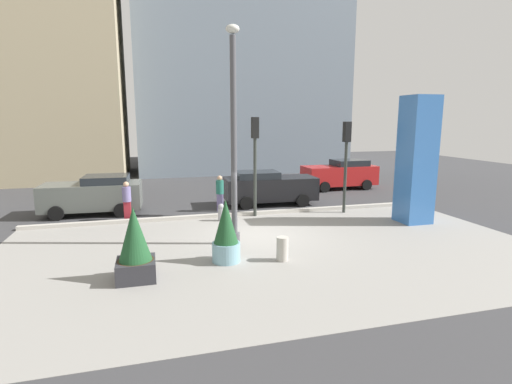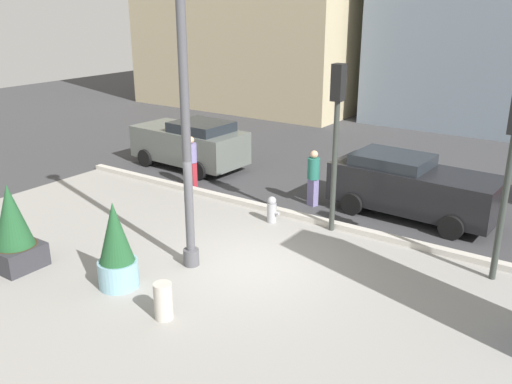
# 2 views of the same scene
# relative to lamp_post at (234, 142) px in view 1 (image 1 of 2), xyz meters

# --- Properties ---
(ground_plane) EXTENTS (60.00, 60.00, 0.00)m
(ground_plane) POSITION_rel_lamp_post_xyz_m (1.15, 4.76, -3.51)
(ground_plane) COLOR #38383A
(plaza_pavement) EXTENTS (18.00, 10.00, 0.02)m
(plaza_pavement) POSITION_rel_lamp_post_xyz_m (1.15, -1.24, -3.51)
(plaza_pavement) COLOR gray
(plaza_pavement) RESTS_ON ground_plane
(curb_strip) EXTENTS (18.00, 0.24, 0.16)m
(curb_strip) POSITION_rel_lamp_post_xyz_m (1.15, 3.88, -3.43)
(curb_strip) COLOR #B7B2A8
(curb_strip) RESTS_ON ground_plane
(lamp_post) EXTENTS (0.44, 0.44, 7.20)m
(lamp_post) POSITION_rel_lamp_post_xyz_m (0.00, 0.00, 0.00)
(lamp_post) COLOR #4C4C51
(lamp_post) RESTS_ON ground_plane
(art_pillar_blue) EXTENTS (1.18, 1.18, 5.21)m
(art_pillar_blue) POSITION_rel_lamp_post_xyz_m (7.84, 0.96, -0.91)
(art_pillar_blue) COLOR #3870BC
(art_pillar_blue) RESTS_ON ground_plane
(potted_plant_near_left) EXTENTS (0.85, 0.85, 1.92)m
(potted_plant_near_left) POSITION_rel_lamp_post_xyz_m (-0.61, -1.63, -2.62)
(potted_plant_near_left) COLOR #7AA8B7
(potted_plant_near_left) RESTS_ON ground_plane
(potted_plant_near_right) EXTENTS (1.02, 1.02, 2.01)m
(potted_plant_near_right) POSITION_rel_lamp_post_xyz_m (-3.20, -2.34, -2.59)
(potted_plant_near_right) COLOR #2D2D33
(potted_plant_near_right) RESTS_ON ground_plane
(fire_hydrant) EXTENTS (0.36, 0.26, 0.75)m
(fire_hydrant) POSITION_rel_lamp_post_xyz_m (0.11, 3.23, -3.14)
(fire_hydrant) COLOR #99999E
(fire_hydrant) RESTS_ON ground_plane
(concrete_bollard) EXTENTS (0.36, 0.36, 0.75)m
(concrete_bollard) POSITION_rel_lamp_post_xyz_m (1.05, -2.01, -3.14)
(concrete_bollard) COLOR #B2ADA3
(concrete_bollard) RESTS_ON ground_plane
(traffic_light_corner) EXTENTS (0.28, 0.42, 4.36)m
(traffic_light_corner) POSITION_rel_lamp_post_xyz_m (1.71, 3.68, -0.56)
(traffic_light_corner) COLOR #333833
(traffic_light_corner) RESTS_ON ground_plane
(traffic_light_far_side) EXTENTS (0.28, 0.42, 4.16)m
(traffic_light_far_side) POSITION_rel_lamp_post_xyz_m (5.87, 3.27, -0.70)
(traffic_light_far_side) COLOR #333833
(traffic_light_far_side) RESTS_ON ground_plane
(car_intersection) EXTENTS (4.64, 2.17, 1.71)m
(car_intersection) POSITION_rel_lamp_post_xyz_m (3.04, 5.87, -2.63)
(car_intersection) COLOR black
(car_intersection) RESTS_ON ground_plane
(car_curb_west) EXTENTS (4.55, 2.04, 1.80)m
(car_curb_west) POSITION_rel_lamp_post_xyz_m (8.68, 9.16, -2.60)
(car_curb_west) COLOR red
(car_curb_west) RESTS_ON ground_plane
(car_passing_lane) EXTENTS (4.35, 2.25, 1.75)m
(car_passing_lane) POSITION_rel_lamp_post_xyz_m (-5.24, 6.00, -2.61)
(car_passing_lane) COLOR #565B56
(car_passing_lane) RESTS_ON ground_plane
(pedestrian_by_curb) EXTENTS (0.38, 0.38, 1.68)m
(pedestrian_by_curb) POSITION_rel_lamp_post_xyz_m (-3.73, 4.33, -2.58)
(pedestrian_by_curb) COLOR maroon
(pedestrian_by_curb) RESTS_ON ground_plane
(pedestrian_on_sidewalk) EXTENTS (0.45, 0.45, 1.69)m
(pedestrian_on_sidewalk) POSITION_rel_lamp_post_xyz_m (0.38, 5.03, -2.57)
(pedestrian_on_sidewalk) COLOR slate
(pedestrian_on_sidewalk) RESTS_ON ground_plane
(highrise_across_street) EXTENTS (16.90, 12.82, 27.56)m
(highrise_across_street) POSITION_rel_lamp_post_xyz_m (4.90, 22.97, 10.27)
(highrise_across_street) COLOR gray
(highrise_across_street) RESTS_ON ground_plane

